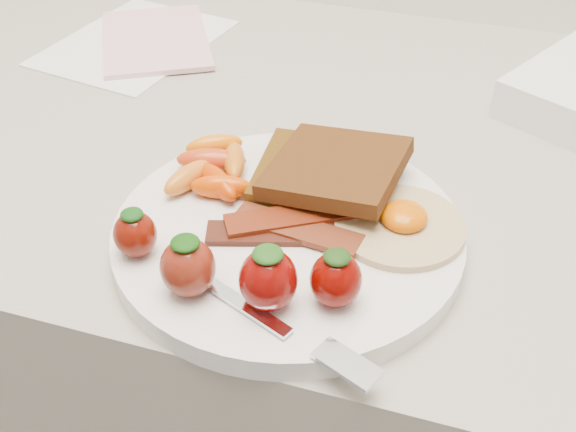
% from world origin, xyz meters
% --- Properties ---
extents(counter, '(2.00, 0.60, 0.90)m').
position_xyz_m(counter, '(0.00, 1.70, 0.45)').
color(counter, gray).
rests_on(counter, ground).
extents(plate, '(0.27, 0.27, 0.02)m').
position_xyz_m(plate, '(0.01, 1.53, 0.91)').
color(plate, white).
rests_on(plate, counter).
extents(toast_lower, '(0.11, 0.11, 0.01)m').
position_xyz_m(toast_lower, '(0.02, 1.60, 0.93)').
color(toast_lower, '#482A09').
rests_on(toast_lower, plate).
extents(toast_upper, '(0.11, 0.11, 0.02)m').
position_xyz_m(toast_upper, '(0.04, 1.59, 0.94)').
color(toast_upper, black).
rests_on(toast_upper, toast_lower).
extents(fried_egg, '(0.13, 0.13, 0.02)m').
position_xyz_m(fried_egg, '(0.10, 1.55, 0.92)').
color(fried_egg, beige).
rests_on(fried_egg, plate).
extents(bacon_strips, '(0.12, 0.08, 0.01)m').
position_xyz_m(bacon_strips, '(0.02, 1.52, 0.92)').
color(bacon_strips, black).
rests_on(bacon_strips, plate).
extents(baby_carrots, '(0.08, 0.10, 0.02)m').
position_xyz_m(baby_carrots, '(-0.06, 1.57, 0.93)').
color(baby_carrots, '#C23812').
rests_on(baby_carrots, plate).
extents(strawberries, '(0.18, 0.06, 0.05)m').
position_xyz_m(strawberries, '(0.00, 1.45, 0.94)').
color(strawberries, '#5C0F05').
rests_on(strawberries, plate).
extents(fork, '(0.16, 0.08, 0.00)m').
position_xyz_m(fork, '(0.04, 1.43, 0.92)').
color(fork, white).
rests_on(fork, plate).
extents(paper_sheet, '(0.19, 0.24, 0.00)m').
position_xyz_m(paper_sheet, '(-0.27, 1.82, 0.90)').
color(paper_sheet, white).
rests_on(paper_sheet, counter).
extents(notepad, '(0.19, 0.21, 0.01)m').
position_xyz_m(notepad, '(-0.24, 1.83, 0.91)').
color(notepad, beige).
rests_on(notepad, paper_sheet).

